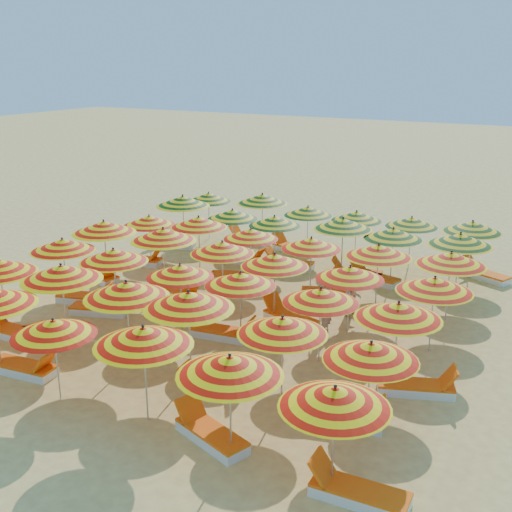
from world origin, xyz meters
name	(u,v)px	position (x,y,z in m)	size (l,w,h in m)	color
ground	(248,311)	(0.00, 0.00, 0.00)	(120.00, 120.00, 0.00)	#F0D16A
umbrella_2	(54,328)	(-1.16, -6.50, 1.72)	(2.18, 2.18, 1.95)	silver
umbrella_3	(143,336)	(1.09, -6.25, 1.91)	(2.65, 2.65, 2.17)	silver
umbrella_4	(230,366)	(3.26, -6.48, 1.88)	(2.67, 2.67, 2.14)	silver
umbrella_5	(335,398)	(5.34, -6.51, 1.82)	(2.11, 2.11, 2.07)	silver
umbrella_7	(61,273)	(-3.14, -4.24, 1.97)	(2.66, 2.66, 2.24)	silver
umbrella_8	(126,290)	(-0.90, -4.37, 1.94)	(2.40, 2.40, 2.21)	silver
umbrella_9	(189,300)	(0.86, -4.30, 1.98)	(2.64, 2.64, 2.25)	silver
umbrella_10	(282,326)	(3.24, -4.27, 1.83)	(2.55, 2.55, 2.08)	silver
umbrella_11	(371,352)	(5.28, -4.48, 1.79)	(2.43, 2.43, 2.04)	silver
umbrella_12	(62,245)	(-5.36, -1.98, 1.83)	(2.38, 2.38, 2.08)	silver
umbrella_13	(114,256)	(-3.22, -2.13, 1.85)	(2.52, 2.52, 2.10)	silver
umbrella_14	(180,271)	(-0.96, -2.06, 1.73)	(2.39, 2.39, 1.96)	silver
umbrella_15	(240,279)	(0.87, -1.94, 1.76)	(2.50, 2.50, 2.00)	silver
umbrella_16	(321,296)	(3.18, -2.04, 1.76)	(2.38, 2.38, 2.00)	silver
umbrella_17	(398,311)	(5.18, -2.33, 1.86)	(2.31, 2.31, 2.11)	silver
umbrella_18	(104,227)	(-5.34, -0.13, 1.96)	(2.72, 2.72, 2.23)	silver
umbrella_19	(163,235)	(-3.08, 0.07, 1.95)	(2.41, 2.41, 2.22)	silver
umbrella_20	(222,248)	(-0.94, 0.10, 1.82)	(2.57, 2.57, 2.07)	silver
umbrella_21	(275,260)	(0.99, -0.21, 1.81)	(2.43, 2.43, 2.06)	silver
umbrella_22	(350,273)	(3.17, -0.01, 1.74)	(2.33, 2.33, 1.98)	silver
umbrella_23	(435,285)	(5.45, -0.10, 1.82)	(2.38, 2.38, 2.07)	silver
umbrella_24	(149,221)	(-5.21, 2.09, 1.71)	(2.30, 2.30, 1.95)	silver
umbrella_25	(199,222)	(-3.25, 2.31, 1.84)	(2.51, 2.51, 2.09)	silver
umbrella_26	(251,234)	(-1.17, 2.29, 1.70)	(1.97, 1.97, 1.93)	silver
umbrella_27	(311,244)	(1.13, 2.02, 1.76)	(2.47, 2.47, 1.99)	silver
umbrella_28	(379,251)	(3.31, 1.94, 1.85)	(2.34, 2.34, 2.11)	silver
umbrella_29	(451,259)	(5.36, 2.15, 1.86)	(2.44, 2.44, 2.11)	silver
umbrella_30	(183,201)	(-5.37, 4.42, 1.96)	(2.68, 2.68, 2.22)	silver
umbrella_31	(232,214)	(-3.03, 4.24, 1.73)	(2.34, 2.34, 1.97)	silver
umbrella_32	(275,221)	(-1.24, 4.14, 1.72)	(2.08, 2.08, 1.95)	silver
umbrella_33	(343,224)	(1.27, 4.34, 1.88)	(2.51, 2.51, 2.14)	silver
umbrella_34	(393,234)	(3.06, 4.23, 1.79)	(2.54, 2.54, 2.04)	silver
umbrella_35	(460,240)	(5.17, 4.29, 1.87)	(2.29, 2.29, 2.12)	silver
umbrella_36	(209,197)	(-5.35, 6.22, 1.76)	(1.97, 1.97, 2.00)	silver
umbrella_37	(262,199)	(-3.01, 6.53, 1.88)	(2.59, 2.59, 2.14)	silver
umbrella_38	(308,211)	(-0.87, 6.22, 1.69)	(2.11, 2.11, 1.93)	silver
umbrella_39	(357,216)	(1.07, 6.23, 1.72)	(1.99, 1.99, 1.95)	silver
umbrella_40	(412,222)	(3.07, 6.38, 1.70)	(1.91, 1.91, 1.94)	silver
umbrella_41	(472,227)	(5.18, 6.22, 1.83)	(2.60, 2.60, 2.08)	silver
lounger_0	(24,368)	(-2.79, -6.03, 0.15)	(1.78, 0.76, 0.69)	white
lounger_1	(210,434)	(2.66, -6.28, 0.15)	(1.83, 1.13, 0.69)	white
lounger_2	(357,493)	(5.84, -6.58, 0.15)	(1.75, 0.65, 0.69)	white
lounger_3	(13,332)	(-4.70, -4.68, 0.15)	(1.74, 0.62, 0.69)	white
lounger_4	(48,337)	(-3.65, -4.45, 0.15)	(1.83, 1.06, 0.69)	white
lounger_5	(216,375)	(1.46, -4.11, 0.15)	(1.78, 0.74, 0.69)	white
lounger_6	(343,418)	(4.78, -4.47, 0.15)	(1.82, 1.01, 0.69)	white
lounger_7	(86,298)	(-4.76, -1.78, 0.15)	(1.82, 1.02, 0.69)	white
lounger_8	(101,309)	(-3.73, -2.27, 0.15)	(1.83, 1.11, 0.69)	white
lounger_9	(224,333)	(0.37, -1.98, 0.15)	(1.79, 0.79, 0.69)	white
lounger_10	(418,387)	(5.78, -2.43, 0.15)	(1.83, 1.15, 0.69)	white
lounger_11	(99,276)	(-5.84, -0.02, 0.15)	(1.82, 0.96, 0.69)	white
lounger_12	(179,293)	(-2.49, -0.01, 0.15)	(1.82, 1.22, 0.69)	white
lounger_13	(290,318)	(1.49, -0.21, 0.15)	(1.83, 1.06, 0.69)	white
lounger_14	(140,260)	(-5.71, 2.05, 0.15)	(1.82, 0.93, 0.69)	white
lounger_15	(237,276)	(-1.67, 2.22, 0.15)	(1.82, 1.20, 0.69)	white
lounger_16	(330,293)	(1.72, 2.24, 0.15)	(1.82, 1.17, 0.69)	white
lounger_17	(172,244)	(-5.97, 4.42, 0.15)	(1.83, 1.05, 0.69)	white
lounger_18	(244,259)	(-2.43, 4.00, 0.15)	(1.75, 0.62, 0.69)	white
lounger_19	(289,264)	(-0.73, 4.30, 0.15)	(1.80, 0.84, 0.69)	white
lounger_20	(356,273)	(1.78, 4.45, 0.15)	(1.82, 0.97, 0.69)	white
lounger_21	(374,278)	(2.46, 4.31, 0.15)	(1.82, 0.99, 0.69)	white
lounger_22	(249,239)	(-3.60, 6.50, 0.15)	(1.75, 0.62, 0.69)	white
lounger_23	(293,248)	(-1.46, 6.17, 0.15)	(1.82, 0.93, 0.69)	white
lounger_24	(484,275)	(5.68, 6.42, 0.15)	(1.82, 1.23, 0.69)	white
beachgoer_b	(355,292)	(2.88, 1.28, 0.70)	(0.68, 0.53, 1.40)	tan
beachgoer_a	(325,310)	(2.65, -0.40, 0.70)	(0.51, 0.33, 1.40)	tan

